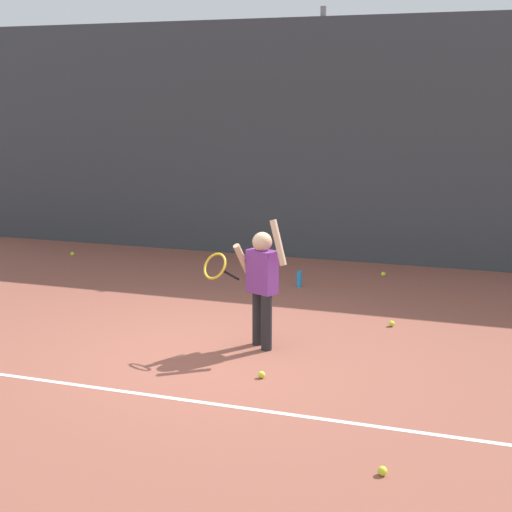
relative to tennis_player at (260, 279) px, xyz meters
name	(u,v)px	position (x,y,z in m)	size (l,w,h in m)	color
ground_plane	(213,351)	(-0.42, -0.27, -0.73)	(20.00, 20.00, 0.00)	brown
court_line_baseline	(161,397)	(-0.42, -1.48, -0.72)	(9.00, 0.05, 0.00)	white
back_fence_windscreen	(320,142)	(-0.42, 4.26, 1.11)	(13.08, 0.08, 3.67)	#383D42
fence_post_1	(321,137)	(-0.42, 4.32, 1.19)	(0.09, 0.09, 3.82)	slate
tennis_player	(260,279)	(0.00, 0.00, 0.00)	(0.87, 0.56, 1.35)	#232326
water_bottle	(299,279)	(-0.25, 2.48, -0.62)	(0.07, 0.07, 0.22)	#268CD8
tennis_ball_0	(383,274)	(0.75, 3.41, -0.69)	(0.07, 0.07, 0.07)	#CCE033
tennis_ball_1	(72,254)	(-4.22, 3.20, -0.69)	(0.07, 0.07, 0.07)	#CCE033
tennis_ball_2	(382,471)	(1.60, -2.22, -0.69)	(0.07, 0.07, 0.07)	#CCE033
tennis_ball_3	(262,375)	(0.27, -0.80, -0.69)	(0.07, 0.07, 0.07)	#CCE033
tennis_ball_4	(392,324)	(1.19, 1.12, -0.69)	(0.07, 0.07, 0.07)	#CCE033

